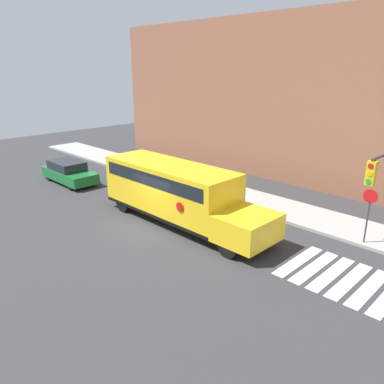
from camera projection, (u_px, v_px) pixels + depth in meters
name	position (u px, v px, depth m)	size (l,w,h in m)	color
ground_plane	(153.00, 227.00, 18.45)	(60.00, 60.00, 0.00)	#333335
sidewalk_strip	(235.00, 195.00, 22.80)	(44.00, 3.00, 0.15)	#9E9E99
building_backdrop	(298.00, 99.00, 25.47)	(32.00, 4.00, 10.83)	#935B42
crosswalk_stripes	(349.00, 281.00, 13.79)	(4.70, 3.20, 0.01)	white
school_bus	(176.00, 190.00, 18.61)	(9.78, 2.57, 2.91)	yellow
parked_car	(69.00, 172.00, 25.36)	(4.57, 1.82, 1.45)	#196B2D
stop_sign	(369.00, 210.00, 16.00)	(0.61, 0.10, 2.61)	#38383A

